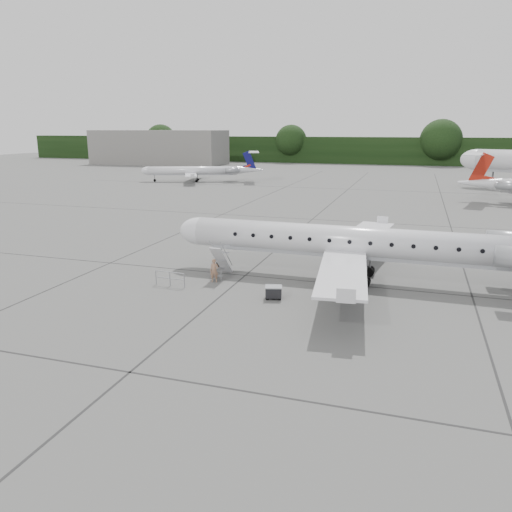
% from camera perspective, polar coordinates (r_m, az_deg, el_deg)
% --- Properties ---
extents(ground, '(320.00, 320.00, 0.00)m').
position_cam_1_polar(ground, '(29.22, 7.74, -6.78)').
color(ground, '#595956').
rests_on(ground, ground).
extents(treeline, '(260.00, 4.00, 8.00)m').
position_cam_1_polar(treeline, '(157.10, 16.43, 11.43)').
color(treeline, black).
rests_on(treeline, ground).
extents(terminal_building, '(40.00, 14.00, 10.00)m').
position_cam_1_polar(terminal_building, '(155.96, -11.04, 12.09)').
color(terminal_building, slate).
rests_on(terminal_building, ground).
extents(main_regional_jet, '(30.29, 21.98, 7.70)m').
position_cam_1_polar(main_regional_jet, '(35.38, 11.20, 3.30)').
color(main_regional_jet, silver).
rests_on(main_regional_jet, ground).
extents(airstair, '(0.88, 2.33, 2.41)m').
position_cam_1_polar(airstair, '(36.09, -3.99, -0.55)').
color(airstair, silver).
rests_on(airstair, ground).
extents(passenger, '(0.69, 0.54, 1.66)m').
position_cam_1_polar(passenger, '(35.02, -4.79, -1.67)').
color(passenger, '#8F664E').
rests_on(passenger, ground).
extents(safety_railing, '(2.20, 0.18, 1.00)m').
position_cam_1_polar(safety_railing, '(34.57, -9.80, -2.62)').
color(safety_railing, gray).
rests_on(safety_railing, ground).
extents(baggage_cart, '(1.19, 1.06, 0.88)m').
position_cam_1_polar(baggage_cart, '(31.65, 2.01, -4.13)').
color(baggage_cart, black).
rests_on(baggage_cart, ground).
extents(bg_regional_left, '(27.30, 23.27, 6.07)m').
position_cam_1_polar(bg_regional_left, '(103.25, -7.26, 10.12)').
color(bg_regional_left, silver).
rests_on(bg_regional_left, ground).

